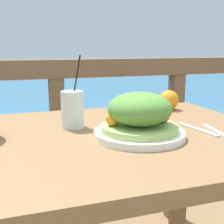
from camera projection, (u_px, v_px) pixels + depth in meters
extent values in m
cube|color=olive|center=(92.00, 142.00, 0.94)|extent=(1.16, 0.80, 0.04)
cube|color=olive|center=(179.00, 188.00, 1.50)|extent=(0.06, 0.06, 0.73)
cube|color=brown|center=(55.00, 69.00, 1.53)|extent=(2.80, 0.08, 0.09)
cube|color=brown|center=(59.00, 162.00, 1.63)|extent=(0.07, 0.07, 0.88)
cube|color=brown|center=(174.00, 149.00, 1.85)|extent=(0.07, 0.07, 0.88)
cube|color=teal|center=(28.00, 113.00, 4.00)|extent=(12.00, 4.00, 0.40)
cylinder|color=white|center=(139.00, 134.00, 0.91)|extent=(0.27, 0.27, 0.02)
cylinder|color=#A8C66B|center=(139.00, 128.00, 0.91)|extent=(0.23, 0.23, 0.02)
ellipsoid|color=#568E38|center=(140.00, 109.00, 0.90)|extent=(0.19, 0.19, 0.10)
sphere|color=orange|center=(163.00, 116.00, 0.93)|extent=(0.04, 0.04, 0.04)
sphere|color=orange|center=(113.00, 119.00, 0.89)|extent=(0.04, 0.04, 0.04)
cylinder|color=silver|center=(73.00, 109.00, 1.02)|extent=(0.07, 0.07, 0.12)
cylinder|color=black|center=(75.00, 87.00, 1.01)|extent=(0.03, 0.08, 0.21)
cube|color=silver|center=(198.00, 129.00, 1.00)|extent=(0.04, 0.18, 0.00)
cube|color=silver|center=(217.00, 132.00, 0.97)|extent=(0.05, 0.18, 0.00)
sphere|color=orange|center=(169.00, 100.00, 1.31)|extent=(0.08, 0.08, 0.08)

